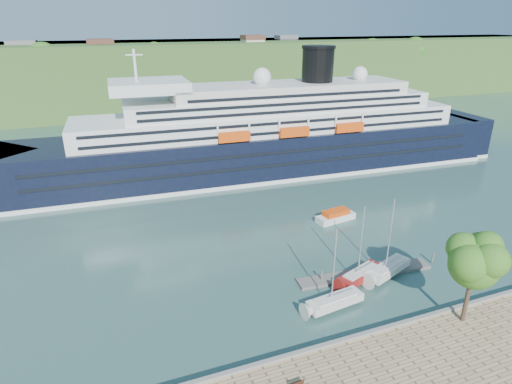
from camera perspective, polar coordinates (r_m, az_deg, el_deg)
The scene contains 11 objects.
ground at distance 50.09m, azimuth 16.17°, elevation -18.00°, with size 400.00×400.00×0.00m, color #2E5350.
far_hillside at distance 177.44m, azimuth -13.03°, elevation 15.05°, with size 400.00×50.00×24.00m, color #2E5321.
quay_coping at distance 49.26m, azimuth 16.46°, elevation -17.10°, with size 220.00×0.50×0.30m, color slate.
cruise_ship at distance 92.24m, azimuth 0.79°, elevation 10.58°, with size 119.04×17.33×26.73m, color black, non-canonical shape.
park_bench at distance 41.79m, azimuth 5.37°, elevation -24.07°, with size 1.38×0.57×0.89m, color #452513, non-canonical shape.
promenade_tree at distance 50.69m, azimuth 26.86°, elevation -9.86°, with size 6.95×6.95×11.51m, color #286119, non-canonical shape.
floating_pontoon at distance 59.59m, azimuth 14.31°, elevation -10.47°, with size 18.81×2.30×0.42m, color #65605A, non-canonical shape.
sailboat_white_near at distance 50.07m, azimuth 10.80°, elevation -10.38°, with size 7.77×2.16×10.03m, color silver, non-canonical shape.
sailboat_red at distance 55.54m, azimuth 14.11°, elevation -7.10°, with size 7.95×2.21×10.26m, color maroon, non-canonical shape.
sailboat_white_far at distance 57.71m, azimuth 17.65°, elevation -6.13°, with size 8.25×2.29×10.65m, color silver, non-canonical shape.
tender_launch at distance 73.32m, azimuth 10.58°, elevation -3.07°, with size 6.97×2.38×1.92m, color #E0470D, non-canonical shape.
Camera 1 is at (-25.53, -29.52, 31.40)m, focal length 30.00 mm.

